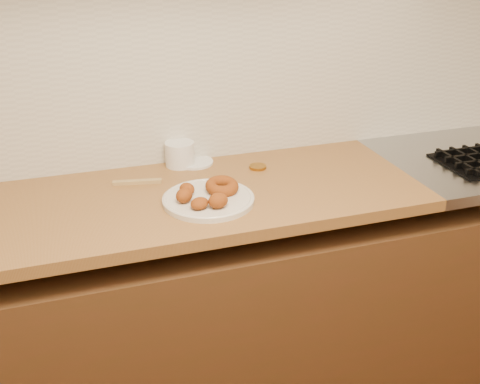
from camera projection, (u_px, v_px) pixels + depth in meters
name	position (u px, v px, depth m)	size (l,w,h in m)	color
wall_back	(241.00, 35.00, 2.01)	(4.00, 0.02, 2.70)	#C4B297
base_cabinet	(265.00, 304.00, 2.16)	(3.60, 0.60, 0.77)	#4D2B18
butcher_block	(75.00, 214.00, 1.77)	(2.30, 0.62, 0.04)	brown
backsplash	(242.00, 77.00, 2.07)	(3.60, 0.02, 0.60)	beige
donut_plate	(208.00, 200.00, 1.80)	(0.29, 0.29, 0.02)	beige
ring_donut	(222.00, 186.00, 1.83)	(0.11, 0.11, 0.04)	#793309
fried_dough_chunks	(198.00, 197.00, 1.74)	(0.17, 0.19, 0.05)	#793309
plastic_tub	(180.00, 154.00, 2.06)	(0.11, 0.11, 0.09)	silver
tub_lid	(194.00, 162.00, 2.10)	(0.14, 0.14, 0.01)	silver
brass_jar_lid	(258.00, 167.00, 2.05)	(0.06, 0.06, 0.01)	#9D691F
wooden_utensil	(137.00, 182.00, 1.93)	(0.17, 0.02, 0.01)	#A2834D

